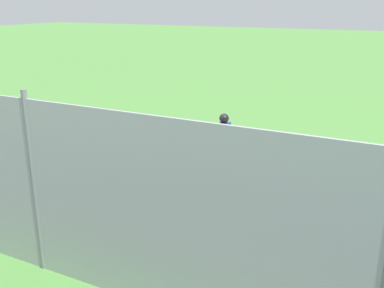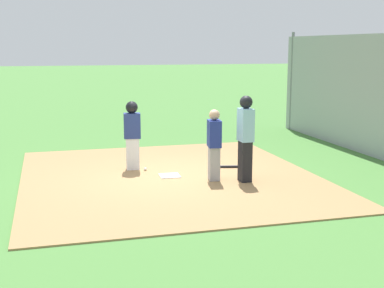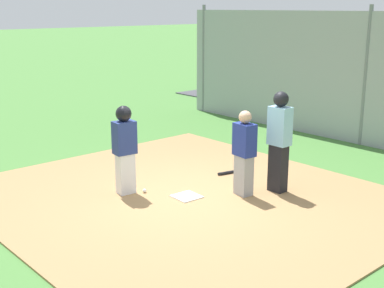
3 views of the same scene
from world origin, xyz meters
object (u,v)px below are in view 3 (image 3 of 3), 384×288
(umpire, at_px, (279,139))
(baseball, at_px, (144,191))
(runner, at_px, (125,144))
(baseball_bat, at_px, (234,172))
(parked_car_blue, at_px, (271,80))
(home_plate, at_px, (187,196))
(catcher, at_px, (244,152))

(umpire, bearing_deg, baseball, -39.32)
(runner, xyz_separation_m, baseball_bat, (-0.48, -2.30, -0.88))
(umpire, xyz_separation_m, parked_car_blue, (7.07, -8.17, -0.39))
(home_plate, relative_size, parked_car_blue, 0.10)
(baseball, bearing_deg, home_plate, -147.78)
(runner, distance_m, baseball_bat, 2.51)
(baseball_bat, relative_size, baseball, 10.03)
(baseball_bat, height_order, baseball, baseball)
(umpire, distance_m, baseball_bat, 1.59)
(umpire, bearing_deg, baseball_bat, -97.85)
(baseball, height_order, parked_car_blue, parked_car_blue)
(home_plate, height_order, baseball_bat, baseball_bat)
(umpire, xyz_separation_m, baseball, (1.53, 1.88, -0.94))
(runner, bearing_deg, baseball, 56.60)
(parked_car_blue, bearing_deg, umpire, -54.49)
(runner, bearing_deg, baseball_bat, 84.59)
(baseball, bearing_deg, runner, 50.16)
(runner, bearing_deg, parked_car_blue, 123.79)
(home_plate, distance_m, umpire, 1.94)
(home_plate, xyz_separation_m, catcher, (-0.57, -0.85, 0.78))
(runner, height_order, parked_car_blue, runner)
(baseball_bat, xyz_separation_m, baseball, (0.27, 2.05, 0.01))
(parked_car_blue, bearing_deg, baseball_bat, -59.38)
(home_plate, bearing_deg, baseball, 32.22)
(umpire, height_order, baseball, umpire)
(runner, relative_size, parked_car_blue, 0.37)
(home_plate, distance_m, parked_car_blue, 11.47)
(baseball, distance_m, parked_car_blue, 11.49)
(catcher, relative_size, runner, 0.95)
(baseball_bat, bearing_deg, runner, -178.11)
(home_plate, height_order, runner, runner)
(baseball, bearing_deg, umpire, -129.18)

